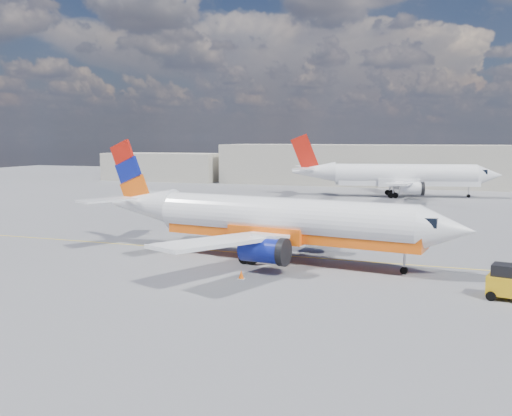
% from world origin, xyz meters
% --- Properties ---
extents(ground, '(240.00, 240.00, 0.00)m').
position_xyz_m(ground, '(0.00, 0.00, 0.00)').
color(ground, slate).
rests_on(ground, ground).
extents(taxi_line, '(70.00, 0.15, 0.01)m').
position_xyz_m(taxi_line, '(0.00, 3.00, 0.01)').
color(taxi_line, yellow).
rests_on(taxi_line, ground).
extents(terminal_main, '(70.00, 14.00, 8.00)m').
position_xyz_m(terminal_main, '(5.00, 75.00, 4.00)').
color(terminal_main, '#B2AB99').
rests_on(terminal_main, ground).
extents(terminal_annex, '(26.00, 10.00, 6.00)m').
position_xyz_m(terminal_annex, '(-45.00, 72.00, 3.00)').
color(terminal_annex, '#B2AB99').
rests_on(terminal_annex, ground).
extents(main_jet, '(30.86, 24.14, 9.33)m').
position_xyz_m(main_jet, '(3.16, 1.23, 3.11)').
color(main_jet, white).
rests_on(main_jet, ground).
extents(second_jet, '(33.30, 25.61, 10.05)m').
position_xyz_m(second_jet, '(7.46, 53.08, 3.35)').
color(second_jet, white).
rests_on(second_jet, ground).
extents(traffic_cone, '(0.43, 0.43, 0.60)m').
position_xyz_m(traffic_cone, '(3.13, -5.20, 0.29)').
color(traffic_cone, white).
rests_on(traffic_cone, ground).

